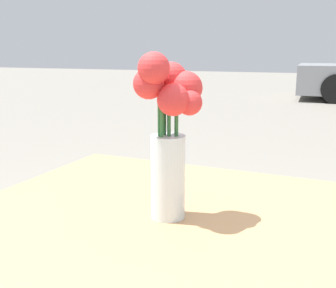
{
  "coord_description": "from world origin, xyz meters",
  "views": [
    {
      "loc": [
        0.26,
        -0.79,
        1.08
      ],
      "look_at": [
        -0.04,
        -0.01,
        0.89
      ],
      "focal_mm": 45.0,
      "sensor_mm": 36.0,
      "label": 1
    }
  ],
  "objects": [
    {
      "name": "table_front",
      "position": [
        0.0,
        0.0,
        0.63
      ],
      "size": [
        1.03,
        0.82,
        0.73
      ],
      "color": "tan",
      "rests_on": "ground_plane"
    },
    {
      "name": "flower_vase",
      "position": [
        -0.04,
        -0.01,
        0.92
      ],
      "size": [
        0.13,
        0.13,
        0.34
      ],
      "color": "silver",
      "rests_on": "table_front"
    }
  ]
}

